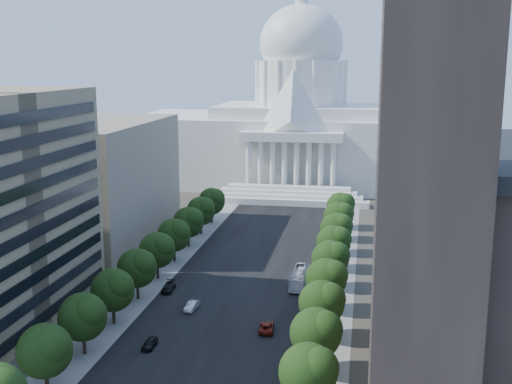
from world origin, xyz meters
The scene contains 33 objects.
road_asphalt centered at (0.00, 90.00, 0.00)m, with size 30.00×260.00×0.01m, color black.
sidewalk_left centered at (-19.00, 90.00, 0.00)m, with size 8.00×260.00×0.02m, color gray.
sidewalk_right centered at (19.00, 90.00, 0.00)m, with size 8.00×260.00×0.02m, color gray.
capitol centered at (0.00, 184.89, 20.01)m, with size 120.00×56.00×73.00m.
office_block_left_far centered at (-48.00, 100.00, 15.00)m, with size 38.00×52.00×30.00m, color gray.
tree_l_b centered at (-17.66, 23.81, 6.45)m, with size 7.79×7.60×9.97m.
tree_l_c centered at (-17.66, 35.81, 6.45)m, with size 7.79×7.60×9.97m.
tree_l_d centered at (-17.66, 47.81, 6.45)m, with size 7.79×7.60×9.97m.
tree_l_e centered at (-17.66, 59.81, 6.45)m, with size 7.79×7.60×9.97m.
tree_l_f centered at (-17.66, 71.81, 6.45)m, with size 7.79×7.60×9.97m.
tree_l_g centered at (-17.66, 83.81, 6.45)m, with size 7.79×7.60×9.97m.
tree_l_h centered at (-17.66, 95.81, 6.45)m, with size 7.79×7.60×9.97m.
tree_l_i centered at (-17.66, 107.81, 6.45)m, with size 7.79×7.60×9.97m.
tree_l_j centered at (-17.66, 119.81, 6.45)m, with size 7.79×7.60×9.97m.
tree_r_b centered at (18.34, 23.81, 6.45)m, with size 7.79×7.60×9.97m.
tree_r_c centered at (18.34, 35.81, 6.45)m, with size 7.79×7.60×9.97m.
tree_r_d centered at (18.34, 47.81, 6.45)m, with size 7.79×7.60×9.97m.
tree_r_e centered at (18.34, 59.81, 6.45)m, with size 7.79×7.60×9.97m.
tree_r_f centered at (18.34, 71.81, 6.45)m, with size 7.79×7.60×9.97m.
tree_r_g centered at (18.34, 83.81, 6.45)m, with size 7.79×7.60×9.97m.
tree_r_h centered at (18.34, 95.81, 6.45)m, with size 7.79×7.60×9.97m.
tree_r_i centered at (18.34, 107.81, 6.45)m, with size 7.79×7.60×9.97m.
tree_r_j centered at (18.34, 119.81, 6.45)m, with size 7.79×7.60×9.97m.
streetlight_b centered at (19.90, 35.00, 5.82)m, with size 2.61×0.44×9.00m.
streetlight_c centered at (19.90, 60.00, 5.82)m, with size 2.61×0.44×9.00m.
streetlight_d centered at (19.90, 85.00, 5.82)m, with size 2.61×0.44×9.00m.
streetlight_e centered at (19.90, 110.00, 5.82)m, with size 2.61×0.44×9.00m.
streetlight_f centered at (19.90, 135.00, 5.82)m, with size 2.61×0.44×9.00m.
car_dark_a centered at (-8.68, 39.84, 0.73)m, with size 1.72×4.28×1.46m, color black.
car_silver centered at (-6.26, 56.30, 0.78)m, with size 1.65×4.72×1.56m, color #B6BABF.
car_red centered at (8.69, 49.27, 0.73)m, with size 2.43×5.27×1.46m, color #65130B.
car_dark_b centered at (-13.50, 65.11, 0.76)m, with size 2.14×5.27×1.53m, color black.
city_bus centered at (11.83, 72.76, 1.66)m, with size 2.78×11.90×3.31m, color silver.
Camera 1 is at (24.26, -51.17, 45.03)m, focal length 45.00 mm.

